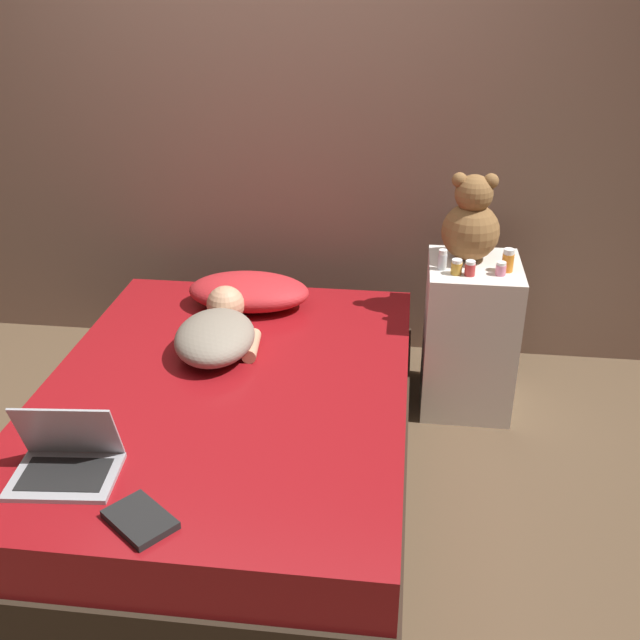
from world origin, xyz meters
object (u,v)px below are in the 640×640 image
person_lying (218,331)px  bottle_orange (508,260)px  bottle_amber (457,267)px  book (140,520)px  bottle_pink (501,269)px  teddy_bear (471,222)px  bottle_red (470,268)px  laptop (66,459)px  pillow (249,291)px  bottle_clear (442,260)px

person_lying → bottle_orange: (1.22, 0.37, 0.24)m
bottle_amber → book: bottle_amber is taller
person_lying → bottle_pink: bearing=10.3°
bottle_pink → teddy_bear: bearing=126.6°
person_lying → bottle_red: size_ratio=9.32×
bottle_pink → bottle_red: 0.13m
bottle_red → laptop: bearing=-138.3°
pillow → teddy_bear: bearing=4.0°
pillow → bottle_pink: (1.14, -0.10, 0.22)m
laptop → pillow: bearing=70.8°
person_lying → bottle_clear: 1.02m
pillow → bottle_pink: bearing=-5.2°
pillow → bottle_orange: (1.17, -0.06, 0.24)m
laptop → teddy_bear: (1.34, 1.38, 0.38)m
person_lying → laptop: size_ratio=1.76×
laptop → bottle_clear: size_ratio=3.89×
laptop → bottle_clear: 1.76m
teddy_bear → bottle_red: 0.24m
book → bottle_orange: bearing=50.8°
book → bottle_pink: bearing=50.7°
book → bottle_clear: bearing=57.9°
bottle_pink → bottle_clear: bearing=172.4°
teddy_bear → bottle_clear: size_ratio=4.35×
bottle_orange → bottle_red: 0.18m
bottle_pink → bottle_red: size_ratio=0.89×
pillow → book: 1.51m
laptop → bottle_red: bearing=36.5°
pillow → teddy_bear: teddy_bear is taller
bottle_pink → bottle_red: bottle_red is taller
bottle_red → book: 1.75m
pillow → laptop: bearing=-104.0°
bottle_orange → laptop: bearing=-140.1°
bottle_orange → bottle_clear: bearing=-177.5°
bottle_clear → book: size_ratio=0.36×
pillow → book: (-0.02, -1.51, -0.06)m
person_lying → bottle_red: bottle_red is taller
bottle_orange → book: bearing=-129.2°
laptop → bottle_clear: bottle_clear is taller
person_lying → book: (0.03, -1.09, -0.07)m
bottle_clear → laptop: bearing=-134.4°
bottle_clear → bottle_red: bearing=-24.7°
teddy_bear → bottle_clear: 0.23m
person_lying → bottle_pink: bottle_pink is taller
bottle_orange → teddy_bear: bearing=141.5°
bottle_red → bottle_orange: bearing=21.8°
bottle_orange → person_lying: bearing=-163.3°
bottle_pink → bottle_red: bearing=-171.1°
book → laptop: bearing=147.5°
bottle_pink → laptop: bearing=-140.5°
person_lying → bottle_clear: size_ratio=6.85×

